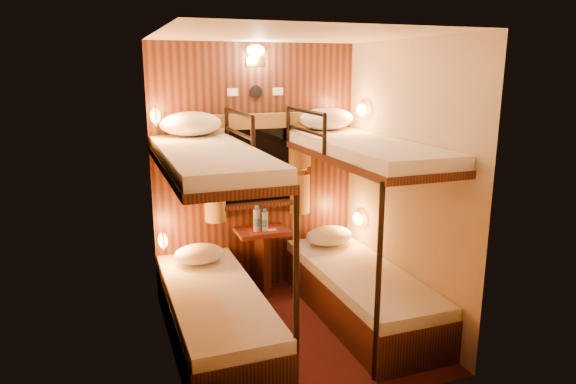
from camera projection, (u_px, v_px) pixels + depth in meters
name	position (u px, v px, depth m)	size (l,w,h in m)	color
floor	(294.00, 332.00, 4.32)	(2.10, 2.10, 0.00)	#3B1210
ceiling	(295.00, 35.00, 3.76)	(2.10, 2.10, 0.00)	silver
wall_back	(256.00, 170.00, 5.00)	(2.40, 2.40, 0.00)	#C6B293
wall_front	(356.00, 233.00, 3.08)	(2.40, 2.40, 0.00)	#C6B293
wall_left	(165.00, 205.00, 3.70)	(2.40, 2.40, 0.00)	#C6B293
wall_right	(403.00, 184.00, 4.38)	(2.40, 2.40, 0.00)	#C6B293
back_panel	(256.00, 170.00, 4.98)	(2.00, 0.03, 2.40)	black
bunk_left	(214.00, 278.00, 4.04)	(0.72, 1.90, 1.82)	black
bunk_right	(360.00, 257.00, 4.47)	(0.72, 1.90, 1.82)	black
window	(257.00, 173.00, 4.96)	(1.00, 0.12, 0.79)	black
curtains	(258.00, 165.00, 4.91)	(1.10, 0.22, 1.00)	olive
back_fixtures	(256.00, 59.00, 4.71)	(0.54, 0.09, 0.48)	black
reading_lamps	(267.00, 172.00, 4.67)	(2.00, 0.20, 1.25)	orange
table	(263.00, 253.00, 5.00)	(0.50, 0.34, 0.66)	#5D2515
bottle_left	(257.00, 221.00, 4.86)	(0.07, 0.07, 0.25)	#99BFE5
bottle_right	(265.00, 222.00, 4.87)	(0.06, 0.06, 0.22)	#99BFE5
sachet_a	(272.00, 230.00, 4.92)	(0.08, 0.06, 0.01)	silver
sachet_b	(264.00, 228.00, 4.98)	(0.07, 0.05, 0.00)	silver
pillow_lower_left	(199.00, 254.00, 4.60)	(0.44, 0.32, 0.17)	silver
pillow_lower_right	(329.00, 236.00, 5.07)	(0.47, 0.34, 0.19)	silver
pillow_upper_left	(191.00, 124.00, 4.46)	(0.54, 0.38, 0.21)	silver
pillow_upper_right	(327.00, 119.00, 4.91)	(0.54, 0.38, 0.21)	silver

